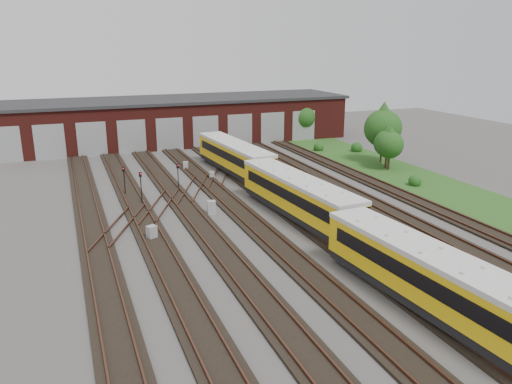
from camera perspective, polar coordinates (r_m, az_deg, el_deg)
name	(u,v)px	position (r m, az deg, el deg)	size (l,w,h in m)	color
ground	(291,234)	(38.12, 4.06, -4.81)	(120.00, 120.00, 0.00)	#43413F
track_network	(286,230)	(38.51, 3.46, -4.40)	(30.40, 70.00, 0.33)	black
maintenance_shed	(174,120)	(74.35, -9.31, 8.12)	(51.00, 12.50, 6.35)	#541915
grass_verge	(412,178)	(56.03, 17.38, 1.50)	(8.00, 55.00, 0.05)	#264617
metro_train	(298,196)	(40.89, 4.83, -0.44)	(3.90, 47.42, 3.15)	black
signal_mast_0	(124,177)	(48.69, -14.84, 1.67)	(0.27, 0.26, 2.79)	black
signal_mast_1	(141,184)	(45.44, -13.02, 0.88)	(0.24, 0.23, 3.01)	black
signal_mast_2	(178,174)	(49.07, -8.91, 2.07)	(0.24, 0.22, 2.73)	black
signal_mast_3	(266,173)	(47.16, 1.11, 2.18)	(0.26, 0.25, 3.38)	black
relay_cabinet_0	(152,233)	(37.53, -11.83, -4.59)	(0.66, 0.55, 1.09)	#9D9FA1
relay_cabinet_1	(186,166)	(57.71, -8.04, 2.99)	(0.56, 0.47, 0.94)	#9D9FA1
relay_cabinet_2	(212,207)	(42.40, -5.11, -1.77)	(0.69, 0.57, 1.15)	#9D9FA1
relay_cabinet_3	(212,176)	(53.21, -5.06, 1.89)	(0.52, 0.43, 0.86)	#9D9FA1
relay_cabinet_4	(298,184)	(49.94, 4.79, 0.96)	(0.56, 0.47, 0.94)	#9D9FA1
tree_0	(304,114)	(75.74, 5.46, 8.86)	(3.55, 3.55, 5.88)	#382419
tree_1	(387,140)	(59.28, 14.79, 5.73)	(3.07, 3.07, 5.09)	#382419
tree_2	(383,124)	(61.60, 14.33, 7.57)	(4.47, 4.47, 7.40)	#382419
tree_3	(390,142)	(58.41, 15.07, 5.59)	(3.10, 3.10, 5.14)	#382419
bush_0	(415,179)	(53.13, 17.72, 1.37)	(1.31, 1.31, 1.31)	#134212
bush_1	(319,146)	(67.94, 7.19, 5.25)	(1.34, 1.34, 1.34)	#134212
bush_2	(357,146)	(68.12, 11.45, 5.16)	(1.51, 1.51, 1.51)	#134212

